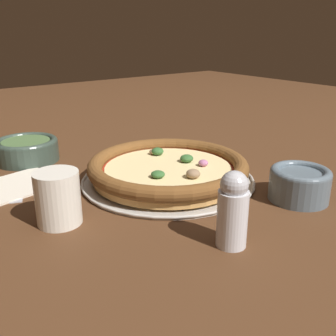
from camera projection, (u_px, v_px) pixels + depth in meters
ground_plane at (168, 181)px, 0.79m from camera, size 3.00×3.00×0.00m
pizza_tray at (168, 180)px, 0.79m from camera, size 0.35×0.35×0.01m
pizza at (168, 168)px, 0.79m from camera, size 0.32×0.32×0.04m
bowl_near at (300, 183)px, 0.70m from camera, size 0.11×0.11×0.06m
bowl_far at (27, 149)px, 0.91m from camera, size 0.14×0.14×0.05m
drinking_cup at (58, 198)px, 0.61m from camera, size 0.07×0.07×0.09m
napkin at (17, 184)px, 0.77m from camera, size 0.18×0.16×0.01m
fork at (19, 187)px, 0.76m from camera, size 0.08×0.16×0.00m
pepper_shaker at (233, 210)px, 0.55m from camera, size 0.04×0.04×0.11m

